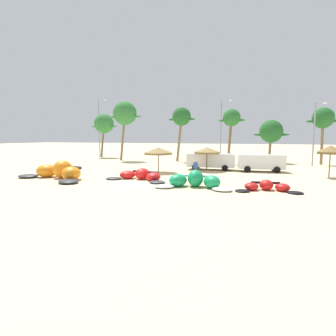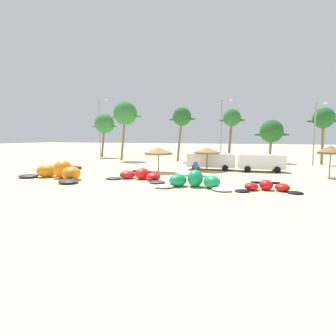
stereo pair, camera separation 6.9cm
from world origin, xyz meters
TOP-DOWN VIEW (x-y plane):
  - ground_plane at (0.00, 0.00)m, footprint 260.00×260.00m
  - kite_far_left at (-7.37, -0.99)m, footprint 7.79×4.57m
  - kite_left at (-0.13, 0.86)m, footprint 6.12×3.18m
  - kite_left_of_center at (5.28, -1.17)m, footprint 5.99×2.89m
  - kite_center at (10.38, -0.76)m, footprint 4.68×2.48m
  - beach_umbrella_near_van at (-0.50, 6.21)m, footprint 3.11×3.11m
  - beach_umbrella_middle at (4.12, 9.17)m, footprint 2.92×2.92m
  - beach_umbrella_near_palms at (15.89, 7.89)m, footprint 2.35×2.35m
  - parked_van at (9.73, 10.45)m, footprint 5.05×2.75m
  - parked_car_second at (4.25, 10.38)m, footprint 5.48×2.58m
  - person_near_kites at (4.15, 3.81)m, footprint 0.36×0.24m
  - palm_leftmost at (-17.80, 23.31)m, footprint 5.38×3.59m
  - palm_left at (-10.89, 18.44)m, footprint 5.61×3.74m
  - palm_left_of_gap at (-1.92, 19.64)m, footprint 4.22×2.81m
  - palm_center_left at (5.68, 18.27)m, footprint 3.63×2.42m
  - palm_center_right at (10.97, 21.97)m, footprint 4.98×3.32m
  - palm_right_of_gap at (17.44, 21.29)m, footprint 4.21×2.81m
  - lamppost_west at (-19.35, 24.30)m, footprint 1.89×0.24m
  - lamppost_west_center at (3.41, 24.95)m, footprint 1.83×0.24m
  - lamppost_east_center at (16.23, 19.11)m, footprint 1.39×0.24m

SIDE VIEW (x-z plane):
  - ground_plane at x=0.00m, z-range 0.00..0.00m
  - kite_center at x=10.38m, z-range -0.08..0.66m
  - kite_left at x=-0.13m, z-range -0.11..0.88m
  - kite_left_of_center at x=5.28m, z-range -0.15..1.14m
  - kite_far_left at x=-7.37m, z-range -0.19..1.44m
  - person_near_kites at x=4.15m, z-range 0.01..1.63m
  - parked_van at x=9.73m, z-range 0.17..2.01m
  - parked_car_second at x=4.25m, z-range 0.17..2.01m
  - beach_umbrella_middle at x=4.12m, z-range 0.95..3.59m
  - beach_umbrella_near_van at x=-0.50m, z-range 0.95..3.61m
  - beach_umbrella_near_palms at x=15.89m, z-range 1.09..4.09m
  - palm_center_right at x=10.97m, z-range 1.41..7.64m
  - lamppost_east_center at x=16.23m, z-range 0.48..8.64m
  - lamppost_west_center at x=3.41m, z-range 0.55..10.28m
  - lamppost_west at x=-19.35m, z-range 0.56..11.30m
  - palm_leftmost at x=-17.80m, z-range 2.13..10.11m
  - palm_right_of_gap at x=17.44m, z-range 2.32..10.02m
  - palm_center_left at x=5.68m, z-range 2.41..10.02m
  - palm_left_of_gap at x=-1.92m, z-range 2.57..10.81m
  - palm_left at x=-10.89m, z-range 2.73..12.07m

